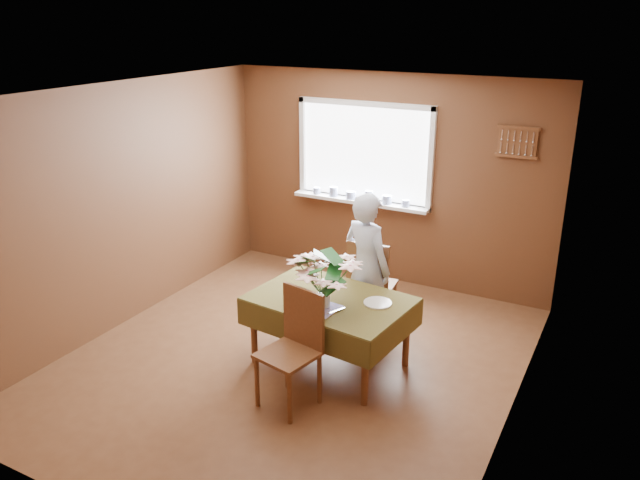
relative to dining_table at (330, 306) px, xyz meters
The scene contains 15 objects.
floor 0.70m from the dining_table, 159.73° to the right, with size 4.50×4.50×0.00m, color brown.
ceiling 1.93m from the dining_table, 159.73° to the right, with size 4.50×4.50×0.00m, color white.
wall_back 2.25m from the dining_table, 98.81° to the left, with size 4.00×4.00×0.00m, color brown.
wall_front 2.48m from the dining_table, 97.92° to the right, with size 4.00×4.00×0.00m, color brown.
wall_left 2.42m from the dining_table, behind, with size 4.50×4.50×0.00m, color brown.
wall_right 1.80m from the dining_table, ahead, with size 4.50×4.50×0.00m, color brown.
window_assembly 2.29m from the dining_table, 106.89° to the left, with size 1.72×0.20×1.22m.
spoon_rack 2.68m from the dining_table, 61.86° to the left, with size 0.44×0.05×0.33m.
dining_table is the anchor object (origin of this frame).
chair_far 0.77m from the dining_table, 84.96° to the left, with size 0.48×0.48×1.01m.
chair_near 0.66m from the dining_table, 89.34° to the right, with size 0.51×0.51×1.00m.
seated_woman 0.67m from the dining_table, 83.47° to the left, with size 0.56×0.37×1.52m, color white.
flower_bouquet 0.43m from the dining_table, 78.80° to the right, with size 0.55×0.55×0.47m.
side_plate 0.45m from the dining_table, 12.90° to the left, with size 0.25×0.25×0.01m, color white.
table_knife 0.29m from the dining_table, 51.87° to the right, with size 0.02×0.20×0.00m, color silver.
Camera 1 is at (2.66, -4.45, 3.13)m, focal length 35.00 mm.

